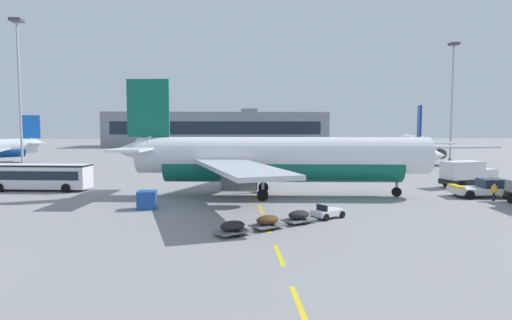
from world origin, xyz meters
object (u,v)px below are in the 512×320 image
object	(u,v)px
airliner_mid_left	(412,145)
fuel_service_truck	(373,163)
airliner_foreground	(277,159)
apron_shuttle_bus	(37,175)
ground_crew_worker	(494,191)
catering_truck	(467,173)
pushback_tug	(484,188)
uld_cargo_container	(147,200)
baggage_train	(284,219)
apron_light_mast_near	(19,77)
apron_light_mast_far	(452,88)

from	to	relation	value
airliner_mid_left	fuel_service_truck	distance (m)	24.18
airliner_foreground	fuel_service_truck	world-z (taller)	airliner_foreground
airliner_foreground	apron_shuttle_bus	size ratio (longest dim) A/B	2.84
apron_shuttle_bus	ground_crew_worker	size ratio (longest dim) A/B	7.26
airliner_foreground	apron_shuttle_bus	distance (m)	27.55
catering_truck	airliner_mid_left	bearing A→B (deg)	76.68
fuel_service_truck	pushback_tug	bearing A→B (deg)	-79.62
catering_truck	uld_cargo_container	xyz separation A→B (m)	(-36.00, -11.43, -0.85)
catering_truck	fuel_service_truck	bearing A→B (deg)	113.57
airliner_foreground	ground_crew_worker	size ratio (longest dim) A/B	20.61
baggage_train	airliner_foreground	bearing A→B (deg)	85.74
airliner_foreground	apron_light_mast_near	xyz separation A→B (m)	(-38.46, 27.50, 11.26)
airliner_foreground	apron_light_mast_far	size ratio (longest dim) A/B	1.41
baggage_train	uld_cargo_container	world-z (taller)	uld_cargo_container
uld_cargo_container	pushback_tug	bearing A→B (deg)	7.03
fuel_service_truck	baggage_train	world-z (taller)	fuel_service_truck
ground_crew_worker	apron_light_mast_near	size ratio (longest dim) A/B	0.07
apron_shuttle_bus	ground_crew_worker	world-z (taller)	apron_shuttle_bus
baggage_train	apron_light_mast_far	xyz separation A→B (m)	(42.93, 56.67, 14.81)
pushback_tug	apron_light_mast_far	world-z (taller)	apron_light_mast_far
airliner_mid_left	pushback_tug	bearing A→B (deg)	-104.22
fuel_service_truck	ground_crew_worker	xyz separation A→B (m)	(3.61, -24.44, -0.68)
ground_crew_worker	baggage_train	bearing A→B (deg)	-157.44
baggage_train	catering_truck	bearing A→B (deg)	37.16
apron_shuttle_bus	apron_light_mast_far	size ratio (longest dim) A/B	0.50
apron_light_mast_near	airliner_foreground	bearing A→B (deg)	-35.57
fuel_service_truck	apron_light_mast_near	bearing A→B (deg)	172.37
pushback_tug	baggage_train	xyz separation A→B (m)	(-22.33, -11.46, -0.37)
uld_cargo_container	apron_light_mast_near	bearing A→B (deg)	127.86
pushback_tug	uld_cargo_container	size ratio (longest dim) A/B	3.69
ground_crew_worker	uld_cargo_container	distance (m)	33.20
fuel_service_truck	airliner_mid_left	bearing A→B (deg)	52.99
airliner_foreground	fuel_service_truck	bearing A→B (deg)	49.22
catering_truck	fuel_service_truck	size ratio (longest dim) A/B	1.03
airliner_foreground	catering_truck	world-z (taller)	airliner_foreground
catering_truck	uld_cargo_container	size ratio (longest dim) A/B	4.43
pushback_tug	airliner_mid_left	distance (m)	42.71
pushback_tug	airliner_mid_left	size ratio (longest dim) A/B	0.20
ground_crew_worker	apron_light_mast_near	xyz separation A→B (m)	(-59.35, 31.91, 14.25)
airliner_mid_left	fuel_service_truck	world-z (taller)	airliner_mid_left
catering_truck	apron_light_mast_near	distance (m)	67.43
airliner_foreground	baggage_train	size ratio (longest dim) A/B	3.31
catering_truck	apron_shuttle_bus	bearing A→B (deg)	179.40
airliner_foreground	airliner_mid_left	size ratio (longest dim) A/B	1.14
apron_shuttle_bus	catering_truck	size ratio (longest dim) A/B	1.66
airliner_foreground	uld_cargo_container	xyz separation A→B (m)	(-12.27, -6.19, -3.15)
fuel_service_truck	baggage_train	size ratio (longest dim) A/B	0.68
airliner_foreground	pushback_tug	size ratio (longest dim) A/B	5.66
airliner_foreground	apron_shuttle_bus	bearing A→B (deg)	167.86
airliner_foreground	uld_cargo_container	size ratio (longest dim) A/B	20.88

